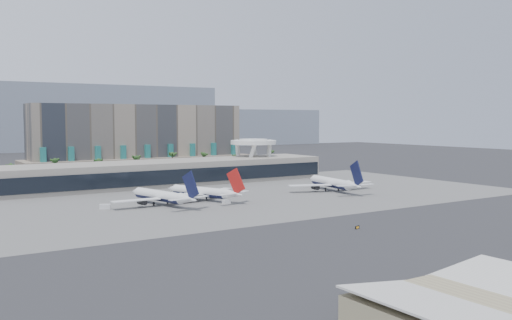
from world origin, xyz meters
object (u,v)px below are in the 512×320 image
taxiway_sign (357,227)px  airliner_left (162,196)px  airliner_centre (203,192)px  service_vehicle_a (105,207)px  service_vehicle_b (226,202)px  airliner_right (333,183)px

taxiway_sign → airliner_left: bearing=97.5°
airliner_centre → service_vehicle_a: airliner_centre is taller
airliner_left → service_vehicle_a: size_ratio=10.81×
service_vehicle_a → service_vehicle_b: (44.49, -12.81, -0.16)m
service_vehicle_b → taxiway_sign: 66.53m
airliner_centre → taxiway_sign: 79.97m
airliner_right → taxiway_sign: 90.53m
service_vehicle_a → airliner_left: bearing=16.6°
airliner_left → service_vehicle_b: bearing=-36.2°
airliner_right → service_vehicle_a: bearing=-174.5°
airliner_centre → airliner_right: size_ratio=0.88×
service_vehicle_a → service_vehicle_b: service_vehicle_a is taller
taxiway_sign → airliner_centre: bearing=83.8°
taxiway_sign → service_vehicle_b: bearing=82.3°
airliner_centre → airliner_right: (64.61, -6.12, 0.31)m
airliner_centre → airliner_right: 64.90m
airliner_centre → service_vehicle_b: 13.81m
airliner_left → airliner_centre: 19.51m
airliner_left → taxiway_sign: bearing=-80.5°
airliner_left → airliner_centre: bearing=-3.9°
service_vehicle_a → service_vehicle_b: 46.29m
service_vehicle_b → taxiway_sign: service_vehicle_b is taller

